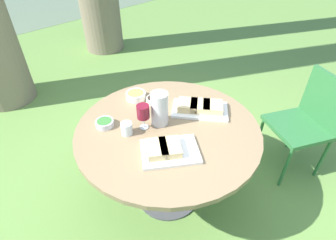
{
  "coord_description": "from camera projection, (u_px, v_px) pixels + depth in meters",
  "views": [
    {
      "loc": [
        -0.99,
        -0.94,
        1.84
      ],
      "look_at": [
        0.0,
        0.0,
        0.78
      ],
      "focal_mm": 28.0,
      "sensor_mm": 36.0,
      "label": 1
    }
  ],
  "objects": [
    {
      "name": "bowl_olives",
      "position": [
        153.0,
        100.0,
        1.97
      ],
      "size": [
        0.11,
        0.11,
        0.05
      ],
      "color": "beige",
      "rests_on": "dining_table"
    },
    {
      "name": "platter_charcuterie",
      "position": [
        200.0,
        107.0,
        1.89
      ],
      "size": [
        0.42,
        0.46,
        0.07
      ],
      "color": "white",
      "rests_on": "dining_table"
    },
    {
      "name": "bowl_fries",
      "position": [
        136.0,
        95.0,
        2.02
      ],
      "size": [
        0.15,
        0.15,
        0.05
      ],
      "color": "white",
      "rests_on": "dining_table"
    },
    {
      "name": "bowl_salad",
      "position": [
        105.0,
        123.0,
        1.76
      ],
      "size": [
        0.12,
        0.12,
        0.04
      ],
      "color": "silver",
      "rests_on": "dining_table"
    },
    {
      "name": "wine_glass",
      "position": [
        143.0,
        112.0,
        1.68
      ],
      "size": [
        0.08,
        0.08,
        0.18
      ],
      "color": "silver",
      "rests_on": "dining_table"
    },
    {
      "name": "cup_water_near",
      "position": [
        127.0,
        128.0,
        1.68
      ],
      "size": [
        0.08,
        0.08,
        0.08
      ],
      "color": "silver",
      "rests_on": "dining_table"
    },
    {
      "name": "ground_plane",
      "position": [
        168.0,
        193.0,
        2.2
      ],
      "size": [
        40.0,
        40.0,
        0.0
      ],
      "primitive_type": "plane",
      "color": "#668E42"
    },
    {
      "name": "water_pitcher",
      "position": [
        160.0,
        109.0,
        1.72
      ],
      "size": [
        0.13,
        0.12,
        0.24
      ],
      "color": "silver",
      "rests_on": "dining_table"
    },
    {
      "name": "dining_table",
      "position": [
        168.0,
        139.0,
        1.83
      ],
      "size": [
        1.24,
        1.24,
        0.72
      ],
      "color": "#4C4C51",
      "rests_on": "ground_plane"
    },
    {
      "name": "chair_near_right",
      "position": [
        308.0,
        118.0,
        2.16
      ],
      "size": [
        0.58,
        0.59,
        0.89
      ],
      "color": "#2D6B38",
      "rests_on": "ground_plane"
    },
    {
      "name": "platter_bread_main",
      "position": [
        167.0,
        150.0,
        1.55
      ],
      "size": [
        0.42,
        0.4,
        0.07
      ],
      "color": "white",
      "rests_on": "dining_table"
    }
  ]
}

